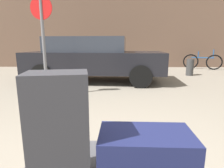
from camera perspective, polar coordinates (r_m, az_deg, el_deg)
suitcase_charcoal_front_right at (r=1.20m, az=-15.68°, el=-13.25°), size 0.39×0.29×0.70m
duffel_bag_navy_stacked_top at (r=1.35m, az=10.13°, el=-19.88°), size 0.62×0.37×0.29m
parked_car at (r=6.17m, az=-5.64°, el=7.88°), size 4.42×2.17×1.42m
bicycle_leaning at (r=10.18m, az=25.76°, el=6.16°), size 1.64×0.74×0.96m
bollard_kerb_near at (r=7.92m, az=22.62°, el=4.73°), size 0.27×0.27×0.65m
no_parking_sign at (r=4.53m, az=-20.22°, el=13.59°), size 0.50×0.09×2.21m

